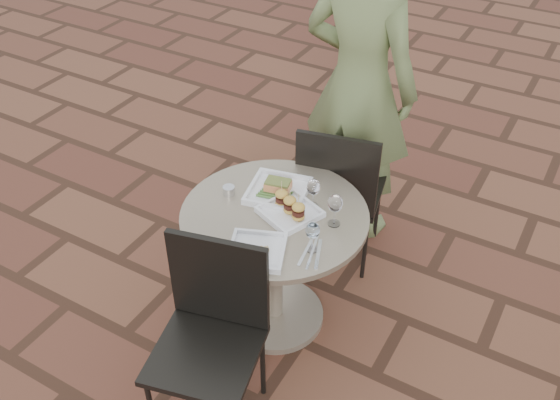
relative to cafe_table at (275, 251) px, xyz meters
The scene contains 13 objects.
ground 0.53m from the cafe_table, 21.90° to the right, with size 60.00×60.00×0.00m, color brown.
cafe_table is the anchor object (origin of this frame).
chair_far 0.58m from the cafe_table, 82.17° to the left, with size 0.52×0.52×0.93m.
chair_near 0.58m from the cafe_table, 87.10° to the right, with size 0.53×0.53×0.93m.
diner 1.08m from the cafe_table, 90.95° to the left, with size 0.70×0.46×1.91m, color #5C6B3B.
plate_salmon 0.31m from the cafe_table, 114.12° to the left, with size 0.34×0.34×0.08m.
plate_sliders 0.29m from the cafe_table, 22.73° to the left, with size 0.32×0.32×0.16m.
plate_tuna 0.39m from the cafe_table, 75.34° to the right, with size 0.32×0.32×0.03m.
wine_glass_right 0.47m from the cafe_table, 26.87° to the right, with size 0.06×0.06×0.15m.
wine_glass_mid 0.40m from the cafe_table, 46.55° to the left, with size 0.06×0.06×0.15m.
wine_glass_far 0.46m from the cafe_table, 13.87° to the left, with size 0.07×0.07×0.17m.
steel_ramekin 0.38m from the cafe_table, behind, with size 0.06×0.06×0.04m, color silver.
cutlery_set 0.41m from the cafe_table, 28.53° to the right, with size 0.10×0.23×0.00m, color silver, non-canonical shape.
Camera 1 is at (0.96, -1.89, 2.60)m, focal length 40.00 mm.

